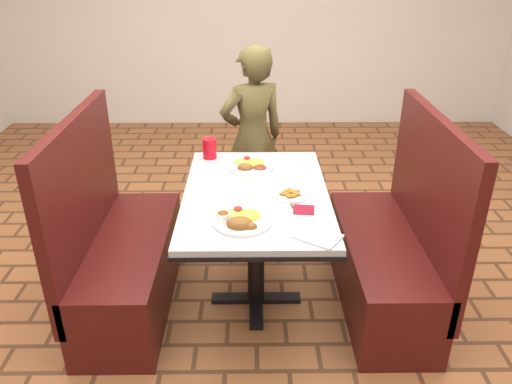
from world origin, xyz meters
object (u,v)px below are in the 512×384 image
diner_person (252,138)px  red_tumbler (210,148)px  far_dinner_plate (250,164)px  booth_bench_left (121,256)px  plantain_plate (291,194)px  near_dinner_plate (241,218)px  booth_bench_right (390,255)px  dining_table (256,207)px

diner_person → red_tumbler: size_ratio=10.60×
far_dinner_plate → diner_person: bearing=88.8°
red_tumbler → booth_bench_left: bearing=-135.0°
plantain_plate → booth_bench_left: bearing=176.8°
far_dinner_plate → red_tumbler: red_tumbler is taller
near_dinner_plate → red_tumbler: 0.88m
far_dinner_plate → red_tumbler: 0.31m
far_dinner_plate → booth_bench_right: bearing=-22.5°
dining_table → booth_bench_left: bearing=180.0°
dining_table → booth_bench_right: bearing=0.0°
dining_table → diner_person: diner_person is taller
dining_table → far_dinner_plate: 0.37m
dining_table → near_dinner_plate: 0.38m
near_dinner_plate → plantain_plate: bearing=47.3°
near_dinner_plate → dining_table: bearing=77.4°
booth_bench_left → diner_person: size_ratio=0.87×
dining_table → booth_bench_right: size_ratio=1.01×
red_tumbler → far_dinner_plate: bearing=-31.8°
dining_table → near_dinner_plate: near_dinner_plate is taller
booth_bench_left → plantain_plate: 1.08m
dining_table → plantain_plate: size_ratio=6.61×
diner_person → far_dinner_plate: bearing=66.2°
dining_table → near_dinner_plate: (-0.08, -0.35, 0.13)m
booth_bench_left → far_dinner_plate: (0.77, 0.34, 0.45)m
dining_table → far_dinner_plate: (-0.03, 0.34, 0.12)m
booth_bench_left → dining_table: bearing=0.0°
booth_bench_left → booth_bench_right: 1.60m
booth_bench_right → near_dinner_plate: (-0.88, -0.35, 0.45)m
booth_bench_right → near_dinner_plate: booth_bench_right is taller
dining_table → diner_person: 1.04m
dining_table → plantain_plate: plantain_plate is taller
dining_table → red_tumbler: 0.61m
dining_table → booth_bench_left: (-0.80, 0.00, -0.32)m
near_dinner_plate → booth_bench_right: bearing=21.7°
booth_bench_left → red_tumbler: 0.86m
booth_bench_left → far_dinner_plate: bearing=24.1°
booth_bench_left → plantain_plate: (0.99, -0.06, 0.43)m
booth_bench_left → booth_bench_right: size_ratio=1.00×
far_dinner_plate → plantain_plate: far_dinner_plate is taller
near_dinner_plate → plantain_plate: (0.27, 0.29, -0.02)m
booth_bench_left → diner_person: 1.35m
dining_table → red_tumbler: red_tumbler is taller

